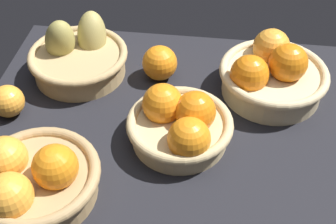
% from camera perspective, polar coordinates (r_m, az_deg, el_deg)
% --- Properties ---
extents(market_tray, '(0.84, 0.72, 0.03)m').
position_cam_1_polar(market_tray, '(0.93, 0.53, -3.62)').
color(market_tray, black).
rests_on(market_tray, ground).
extents(basket_center, '(0.21, 0.21, 0.11)m').
position_cam_1_polar(basket_center, '(0.88, 1.62, -1.55)').
color(basket_center, tan).
rests_on(basket_center, market_tray).
extents(basket_far_right, '(0.22, 0.22, 0.12)m').
position_cam_1_polar(basket_far_right, '(0.82, -16.77, -8.16)').
color(basket_far_right, tan).
rests_on(basket_far_right, market_tray).
extents(basket_near_right_pears, '(0.23, 0.23, 0.14)m').
position_cam_1_polar(basket_near_right_pears, '(1.07, -11.36, 7.05)').
color(basket_near_right_pears, tan).
rests_on(basket_near_right_pears, market_tray).
extents(basket_near_left, '(0.24, 0.24, 0.13)m').
position_cam_1_polar(basket_near_left, '(1.01, 13.08, 4.78)').
color(basket_near_left, '#D3BC8C').
rests_on(basket_near_left, market_tray).
extents(loose_orange_front_gap, '(0.08, 0.08, 0.08)m').
position_cam_1_polar(loose_orange_front_gap, '(1.03, -1.06, 6.28)').
color(loose_orange_front_gap, orange).
rests_on(loose_orange_front_gap, market_tray).
extents(loose_orange_back_gap, '(0.07, 0.07, 0.07)m').
position_cam_1_polar(loose_orange_back_gap, '(1.00, -19.75, 1.31)').
color(loose_orange_back_gap, '#F49E33').
rests_on(loose_orange_back_gap, market_tray).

